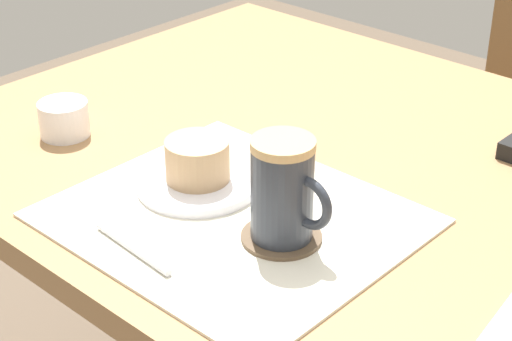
# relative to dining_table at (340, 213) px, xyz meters

# --- Properties ---
(dining_table) EXTENTS (1.12, 0.83, 0.73)m
(dining_table) POSITION_rel_dining_table_xyz_m (0.00, 0.00, 0.00)
(dining_table) COLOR #997047
(dining_table) RESTS_ON ground_plane
(placemat) EXTENTS (0.40, 0.35, 0.00)m
(placemat) POSITION_rel_dining_table_xyz_m (-0.01, -0.20, 0.08)
(placemat) COLOR silver
(placemat) RESTS_ON dining_table
(pastry_plate) EXTENTS (0.16, 0.16, 0.01)m
(pastry_plate) POSITION_rel_dining_table_xyz_m (-0.09, -0.18, 0.09)
(pastry_plate) COLOR white
(pastry_plate) RESTS_ON placemat
(pastry) EXTENTS (0.08, 0.08, 0.05)m
(pastry) POSITION_rel_dining_table_xyz_m (-0.09, -0.18, 0.12)
(pastry) COLOR tan
(pastry) RESTS_ON pastry_plate
(coffee_coaster) EXTENTS (0.09, 0.09, 0.00)m
(coffee_coaster) POSITION_rel_dining_table_xyz_m (0.07, -0.20, 0.09)
(coffee_coaster) COLOR brown
(coffee_coaster) RESTS_ON placemat
(coffee_mug) EXTENTS (0.10, 0.07, 0.12)m
(coffee_mug) POSITION_rel_dining_table_xyz_m (0.07, -0.20, 0.15)
(coffee_mug) COLOR #2D333D
(coffee_mug) RESTS_ON coffee_coaster
(teaspoon) EXTENTS (0.13, 0.02, 0.01)m
(teaspoon) POSITION_rel_dining_table_xyz_m (-0.04, -0.33, 0.09)
(teaspoon) COLOR silver
(teaspoon) RESTS_ON placemat
(sugar_bowl) EXTENTS (0.07, 0.07, 0.05)m
(sugar_bowl) POSITION_rel_dining_table_xyz_m (-0.34, -0.20, 0.11)
(sugar_bowl) COLOR white
(sugar_bowl) RESTS_ON dining_table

